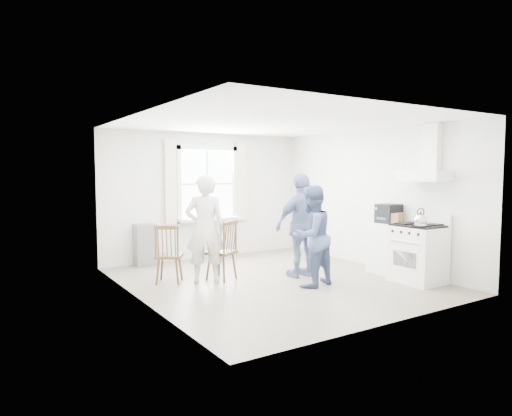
# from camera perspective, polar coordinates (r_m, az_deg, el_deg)

# --- Properties ---
(room_shell) EXTENTS (4.62, 5.12, 2.64)m
(room_shell) POSITION_cam_1_polar(r_m,az_deg,el_deg) (7.47, 2.35, 0.69)
(room_shell) COLOR #796D5D
(room_shell) RESTS_ON ground
(window_assembly) EXTENTS (1.88, 0.24, 1.70)m
(window_assembly) POSITION_cam_1_polar(r_m,az_deg,el_deg) (9.57, -6.07, 2.50)
(window_assembly) COLOR white
(window_assembly) RESTS_ON room_shell
(range_hood) EXTENTS (0.45, 0.76, 0.94)m
(range_hood) POSITION_cam_1_polar(r_m,az_deg,el_deg) (7.93, 20.60, 4.97)
(range_hood) COLOR silver
(range_hood) RESTS_ON room_shell
(shelf_unit) EXTENTS (0.40, 0.30, 0.80)m
(shelf_unit) POSITION_cam_1_polar(r_m,az_deg,el_deg) (9.03, -13.67, -4.51)
(shelf_unit) COLOR slate
(shelf_unit) RESTS_ON ground
(gas_stove) EXTENTS (0.68, 0.76, 1.12)m
(gas_stove) POSITION_cam_1_polar(r_m,az_deg,el_deg) (7.91, 19.60, -5.31)
(gas_stove) COLOR white
(gas_stove) RESTS_ON ground
(kettle) EXTENTS (0.21, 0.21, 0.30)m
(kettle) POSITION_cam_1_polar(r_m,az_deg,el_deg) (7.54, 19.87, -1.46)
(kettle) COLOR silver
(kettle) RESTS_ON gas_stove
(low_cabinet) EXTENTS (0.50, 0.55, 0.90)m
(low_cabinet) POSITION_cam_1_polar(r_m,az_deg,el_deg) (8.41, 16.11, -4.88)
(low_cabinet) COLOR silver
(low_cabinet) RESTS_ON ground
(stereo_stack) EXTENTS (0.39, 0.35, 0.34)m
(stereo_stack) POSITION_cam_1_polar(r_m,az_deg,el_deg) (8.37, 16.25, -0.67)
(stereo_stack) COLOR black
(stereo_stack) RESTS_ON low_cabinet
(cardboard_box) EXTENTS (0.36, 0.31, 0.19)m
(cardboard_box) POSITION_cam_1_polar(r_m,az_deg,el_deg) (8.29, 16.97, -1.23)
(cardboard_box) COLOR #947048
(cardboard_box) RESTS_ON low_cabinet
(windsor_chair_a) EXTENTS (0.57, 0.57, 1.01)m
(windsor_chair_a) POSITION_cam_1_polar(r_m,az_deg,el_deg) (7.59, -3.68, -4.47)
(windsor_chair_a) COLOR #422C15
(windsor_chair_a) RESTS_ON ground
(windsor_chair_b) EXTENTS (0.56, 0.55, 0.96)m
(windsor_chair_b) POSITION_cam_1_polar(r_m,az_deg,el_deg) (7.45, -10.99, -4.93)
(windsor_chair_b) COLOR #422C15
(windsor_chair_b) RESTS_ON ground
(person_left) EXTENTS (0.85, 0.85, 1.76)m
(person_left) POSITION_cam_1_polar(r_m,az_deg,el_deg) (7.41, -6.38, -2.63)
(person_left) COLOR silver
(person_left) RESTS_ON ground
(person_mid) EXTENTS (0.91, 0.91, 1.59)m
(person_mid) POSITION_cam_1_polar(r_m,az_deg,el_deg) (7.20, 6.92, -3.52)
(person_mid) COLOR #43537D
(person_mid) RESTS_ON ground
(person_right) EXTENTS (1.08, 1.08, 1.79)m
(person_right) POSITION_cam_1_polar(r_m,az_deg,el_deg) (7.84, 5.81, -2.14)
(person_right) COLOR navy
(person_right) RESTS_ON ground
(potted_plant) EXTENTS (0.23, 0.23, 0.36)m
(potted_plant) POSITION_cam_1_polar(r_m,az_deg,el_deg) (9.57, -5.26, -0.08)
(potted_plant) COLOR #306C32
(potted_plant) RESTS_ON window_assembly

